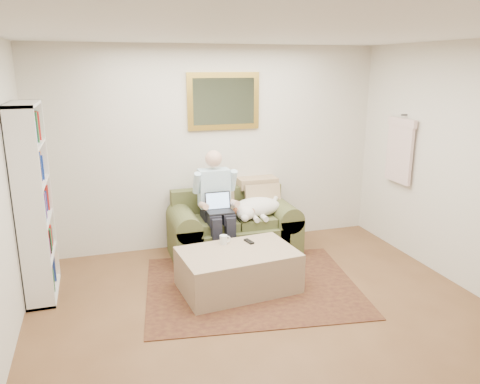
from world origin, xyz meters
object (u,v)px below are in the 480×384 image
coffee_mug (224,240)px  laptop (219,206)px  ottoman (238,270)px  sofa (233,232)px  bookshelf (34,203)px  seated_man (218,207)px  sleeping_dog (257,207)px

coffee_mug → laptop: bearing=80.2°
laptop → ottoman: size_ratio=0.26×
sofa → bookshelf: size_ratio=0.80×
sofa → ottoman: 1.02m
sofa → seated_man: bearing=-148.5°
sleeping_dog → sofa: bearing=164.3°
sofa → coffee_mug: sofa is taller
coffee_mug → bookshelf: size_ratio=0.05×
bookshelf → sleeping_dog: bearing=8.5°
seated_man → sleeping_dog: (0.53, 0.07, -0.06)m
sofa → ottoman: size_ratio=1.33×
coffee_mug → sleeping_dog: bearing=47.0°
seated_man → coffee_mug: seated_man is taller
sleeping_dog → ottoman: size_ratio=0.55×
seated_man → sleeping_dog: bearing=7.1°
ottoman → bookshelf: size_ratio=0.60×
ottoman → coffee_mug: coffee_mug is taller
sofa → coffee_mug: (-0.33, -0.75, 0.21)m
seated_man → laptop: 0.07m
coffee_mug → bookshelf: 1.99m
sleeping_dog → coffee_mug: size_ratio=6.60×
sleeping_dog → bookshelf: bearing=-171.5°
sleeping_dog → ottoman: 1.12m
coffee_mug → sofa: bearing=66.0°
ottoman → bookshelf: bearing=165.2°
laptop → bookshelf: (-2.00, -0.25, 0.29)m
sofa → ottoman: bearing=-103.8°
sleeping_dog → coffee_mug: (-0.62, -0.67, -0.12)m
seated_man → sofa: bearing=31.5°
seated_man → ottoman: bearing=-90.1°
bookshelf → ottoman: bearing=-14.8°
seated_man → laptop: size_ratio=4.33×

